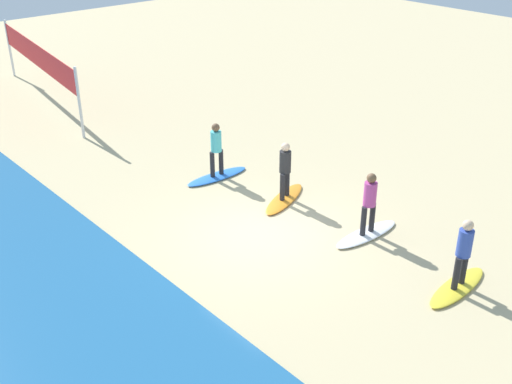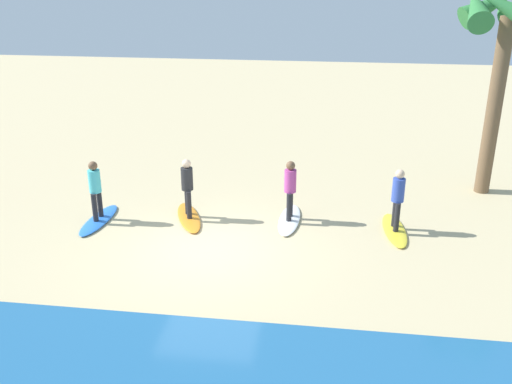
# 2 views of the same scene
# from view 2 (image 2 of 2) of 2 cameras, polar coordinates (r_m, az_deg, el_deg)

# --- Properties ---
(ground_plane) EXTENTS (60.00, 60.00, 0.00)m
(ground_plane) POSITION_cam_2_polar(r_m,az_deg,el_deg) (14.16, -4.73, -5.69)
(ground_plane) COLOR #CCB789
(surfboard_yellow) EXTENTS (0.70, 2.13, 0.09)m
(surfboard_yellow) POSITION_cam_2_polar(r_m,az_deg,el_deg) (15.40, 13.71, -3.72)
(surfboard_yellow) COLOR yellow
(surfboard_yellow) RESTS_ON ground
(surfer_yellow) EXTENTS (0.32, 0.46, 1.64)m
(surfer_yellow) POSITION_cam_2_polar(r_m,az_deg,el_deg) (15.01, 14.05, -0.30)
(surfer_yellow) COLOR #232328
(surfer_yellow) RESTS_ON surfboard_yellow
(surfboard_white) EXTENTS (0.64, 2.12, 0.09)m
(surfboard_white) POSITION_cam_2_polar(r_m,az_deg,el_deg) (15.58, 3.37, -2.79)
(surfboard_white) COLOR white
(surfboard_white) RESTS_ON ground
(surfer_white) EXTENTS (0.32, 0.46, 1.64)m
(surfer_white) POSITION_cam_2_polar(r_m,az_deg,el_deg) (15.20, 3.45, 0.62)
(surfer_white) COLOR #232328
(surfer_white) RESTS_ON surfboard_white
(surfboard_orange) EXTENTS (1.31, 2.16, 0.09)m
(surfboard_orange) POSITION_cam_2_polar(r_m,az_deg,el_deg) (15.81, -6.75, -2.53)
(surfboard_orange) COLOR orange
(surfboard_orange) RESTS_ON ground
(surfer_orange) EXTENTS (0.32, 0.44, 1.64)m
(surfer_orange) POSITION_cam_2_polar(r_m,az_deg,el_deg) (15.43, -6.91, 0.83)
(surfer_orange) COLOR #232328
(surfer_orange) RESTS_ON surfboard_orange
(surfboard_blue) EXTENTS (0.65, 2.12, 0.09)m
(surfboard_blue) POSITION_cam_2_polar(r_m,az_deg,el_deg) (16.12, -15.48, -2.72)
(surfboard_blue) COLOR blue
(surfboard_blue) RESTS_ON ground
(surfer_blue) EXTENTS (0.32, 0.46, 1.64)m
(surfer_blue) POSITION_cam_2_polar(r_m,az_deg,el_deg) (15.75, -15.84, 0.57)
(surfer_blue) COLOR #232328
(surfer_blue) RESTS_ON surfboard_blue
(palm_tree) EXTENTS (2.88, 3.03, 6.16)m
(palm_tree) POSITION_cam_2_polar(r_m,az_deg,el_deg) (17.86, 23.87, 14.94)
(palm_tree) COLOR brown
(palm_tree) RESTS_ON ground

